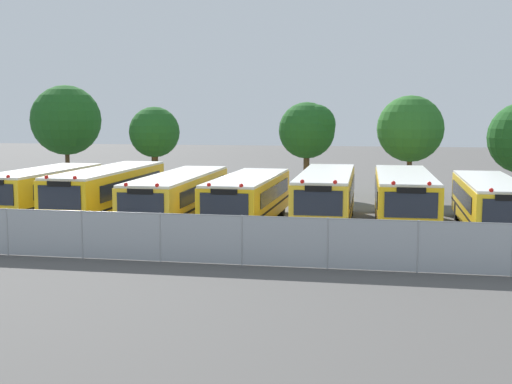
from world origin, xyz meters
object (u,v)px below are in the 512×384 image
at_px(tree_1, 155,132).
at_px(tree_3, 411,129).
at_px(school_bus_3, 248,198).
at_px(school_bus_4, 326,196).
at_px(school_bus_0, 44,191).
at_px(school_bus_1, 109,192).
at_px(tree_2, 309,129).
at_px(tree_0, 64,119).
at_px(school_bus_5, 404,198).
at_px(school_bus_6, 490,203).
at_px(school_bus_2, 179,196).

distance_m(tree_1, tree_3, 16.53).
bearing_deg(school_bus_3, school_bus_4, -173.83).
xyz_separation_m(school_bus_0, school_bus_1, (3.69, -0.20, 0.06)).
bearing_deg(tree_2, tree_1, -172.69).
bearing_deg(tree_0, school_bus_5, -26.94).
bearing_deg(school_bus_6, school_bus_0, 0.09).
bearing_deg(school_bus_3, tree_2, -96.94).
height_order(school_bus_2, tree_3, tree_3).
height_order(school_bus_3, tree_1, tree_1).
bearing_deg(school_bus_0, school_bus_2, 178.87).
height_order(school_bus_0, tree_2, tree_2).
height_order(school_bus_2, school_bus_4, school_bus_4).
xyz_separation_m(school_bus_4, school_bus_5, (3.66, 0.01, -0.00)).
height_order(tree_0, tree_2, tree_0).
xyz_separation_m(school_bus_0, tree_2, (12.68, 11.55, 3.01)).
bearing_deg(school_bus_4, tree_3, -113.52).
relative_size(school_bus_4, school_bus_5, 1.02).
relative_size(school_bus_0, tree_2, 1.50).
bearing_deg(tree_0, tree_2, -0.52).
bearing_deg(tree_2, school_bus_0, -137.66).
xyz_separation_m(school_bus_2, school_bus_6, (14.86, 0.07, 0.00)).
distance_m(school_bus_3, tree_1, 13.86).
distance_m(school_bus_2, tree_2, 13.28).
relative_size(tree_0, tree_3, 1.13).
bearing_deg(school_bus_6, tree_1, -27.35).
bearing_deg(tree_3, school_bus_1, -145.50).
distance_m(school_bus_2, tree_0, 17.39).
height_order(tree_1, tree_3, tree_3).
xyz_separation_m(school_bus_2, school_bus_3, (3.58, -0.11, -0.01)).
relative_size(school_bus_6, tree_3, 1.56).
distance_m(school_bus_3, school_bus_4, 3.78).
relative_size(school_bus_1, tree_1, 1.87).
height_order(school_bus_1, tree_2, tree_2).
bearing_deg(school_bus_0, school_bus_1, 177.80).
bearing_deg(school_bus_6, tree_0, -23.25).
distance_m(school_bus_4, tree_3, 11.69).
bearing_deg(school_bus_0, school_bus_6, -179.61).
xyz_separation_m(school_bus_0, tree_3, (19.10, 10.39, 3.07)).
relative_size(school_bus_5, tree_1, 1.79).
distance_m(school_bus_1, school_bus_2, 3.74).
distance_m(school_bus_5, tree_0, 26.13).
relative_size(school_bus_0, school_bus_4, 0.87).
relative_size(school_bus_3, school_bus_6, 0.96).
bearing_deg(school_bus_6, school_bus_5, -1.92).
relative_size(school_bus_1, school_bus_4, 1.03).
distance_m(school_bus_2, school_bus_3, 3.58).
relative_size(school_bus_2, school_bus_5, 1.07).
distance_m(school_bus_5, tree_1, 19.09).
bearing_deg(school_bus_1, tree_3, -146.01).
xyz_separation_m(school_bus_3, school_bus_4, (3.77, 0.34, 0.12)).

